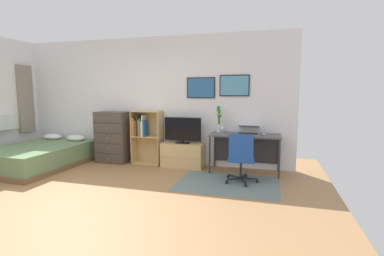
{
  "coord_description": "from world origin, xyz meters",
  "views": [
    {
      "loc": [
        2.59,
        -3.29,
        1.53
      ],
      "look_at": [
        1.22,
        1.5,
        0.9
      ],
      "focal_mm": 26.48,
      "sensor_mm": 36.0,
      "label": 1
    }
  ],
  "objects": [
    {
      "name": "wine_glass",
      "position": [
        1.67,
        2.06,
        0.87
      ],
      "size": [
        0.07,
        0.07,
        0.18
      ],
      "color": "silver",
      "rests_on": "desk"
    },
    {
      "name": "television",
      "position": [
        0.84,
        2.15,
        0.76
      ],
      "size": [
        0.78,
        0.16,
        0.53
      ],
      "color": "black",
      "rests_on": "tv_stand"
    },
    {
      "name": "desk",
      "position": [
        2.1,
        2.17,
        0.6
      ],
      "size": [
        1.32,
        0.55,
        0.74
      ],
      "color": "#4C4C4F",
      "rests_on": "ground_plane"
    },
    {
      "name": "bookshelf",
      "position": [
        -0.05,
        2.22,
        0.66
      ],
      "size": [
        0.64,
        0.3,
        1.14
      ],
      "color": "tan",
      "rests_on": "ground_plane"
    },
    {
      "name": "tv_stand",
      "position": [
        0.84,
        2.17,
        0.25
      ],
      "size": [
        0.86,
        0.41,
        0.5
      ],
      "color": "tan",
      "rests_on": "ground_plane"
    },
    {
      "name": "laptop",
      "position": [
        2.16,
        2.18,
        0.81
      ],
      "size": [
        0.39,
        0.42,
        0.17
      ],
      "rotation": [
        0.0,
        0.0,
        -0.0
      ],
      "color": "#B7B7BC",
      "rests_on": "desk"
    },
    {
      "name": "office_chair",
      "position": [
        2.11,
        1.4,
        0.46
      ],
      "size": [
        0.57,
        0.58,
        0.86
      ],
      "rotation": [
        0.0,
        0.0,
        0.08
      ],
      "color": "#232326",
      "rests_on": "ground_plane"
    },
    {
      "name": "dresser",
      "position": [
        -0.77,
        2.15,
        0.56
      ],
      "size": [
        0.71,
        0.46,
        1.11
      ],
      "color": "#4C4238",
      "rests_on": "ground_plane"
    },
    {
      "name": "computer_mouse",
      "position": [
        2.45,
        2.07,
        0.76
      ],
      "size": [
        0.06,
        0.1,
        0.03
      ],
      "primitive_type": "ellipsoid",
      "color": "silver",
      "rests_on": "desk"
    },
    {
      "name": "bamboo_vase",
      "position": [
        1.57,
        2.24,
        1.0
      ],
      "size": [
        0.1,
        0.11,
        0.53
      ],
      "color": "silver",
      "rests_on": "desk"
    },
    {
      "name": "bed",
      "position": [
        -2.03,
        1.35,
        0.23
      ],
      "size": [
        1.51,
        2.06,
        0.57
      ],
      "rotation": [
        0.0,
        0.0,
        -0.01
      ],
      "color": "brown",
      "rests_on": "ground_plane"
    },
    {
      "name": "wall_back_with_posters",
      "position": [
        0.02,
        2.43,
        1.35
      ],
      "size": [
        6.12,
        0.09,
        2.7
      ],
      "color": "white",
      "rests_on": "ground_plane"
    },
    {
      "name": "area_rug",
      "position": [
        1.9,
        1.32,
        0.0
      ],
      "size": [
        1.7,
        1.2,
        0.01
      ],
      "primitive_type": "cube",
      "color": "slate",
      "rests_on": "ground_plane"
    },
    {
      "name": "ground_plane",
      "position": [
        0.0,
        0.0,
        0.0
      ],
      "size": [
        7.2,
        7.2,
        0.0
      ],
      "primitive_type": "plane",
      "color": "#A87A4C"
    }
  ]
}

